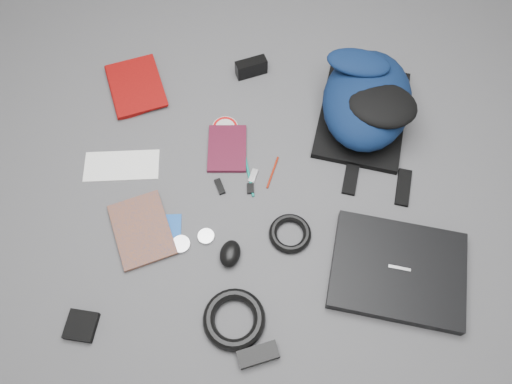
{
  "coord_description": "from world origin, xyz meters",
  "views": [
    {
      "loc": [
        -0.06,
        -0.72,
        1.44
      ],
      "look_at": [
        0.0,
        0.0,
        0.02
      ],
      "focal_mm": 35.0,
      "sensor_mm": 36.0,
      "label": 1
    }
  ],
  "objects": [
    {
      "name": "power_cord_coil",
      "position": [
        -0.1,
        -0.4,
        0.02
      ],
      "size": [
        0.2,
        0.2,
        0.03
      ],
      "primitive_type": "torus",
      "rotation": [
        0.0,
        0.0,
        0.09
      ],
      "color": "black",
      "rests_on": "ground"
    },
    {
      "name": "comic_book",
      "position": [
        -0.45,
        -0.12,
        0.01
      ],
      "size": [
        0.22,
        0.27,
        0.02
      ],
      "primitive_type": "imported",
      "rotation": [
        0.0,
        0.0,
        0.27
      ],
      "color": "#C95D0E",
      "rests_on": "ground"
    },
    {
      "name": "pen_teal",
      "position": [
        -0.02,
        0.07,
        0.0
      ],
      "size": [
        0.02,
        0.15,
        0.01
      ],
      "primitive_type": "cylinder",
      "rotation": [
        1.57,
        0.0,
        0.1
      ],
      "color": "#0E8070",
      "rests_on": "ground"
    },
    {
      "name": "laptop",
      "position": [
        0.4,
        -0.3,
        0.02
      ],
      "size": [
        0.46,
        0.4,
        0.04
      ],
      "primitive_type": "cube",
      "rotation": [
        0.0,
        0.0,
        -0.29
      ],
      "color": "black",
      "rests_on": "ground"
    },
    {
      "name": "cable_coil",
      "position": [
        0.09,
        -0.15,
        0.01
      ],
      "size": [
        0.14,
        0.14,
        0.03
      ],
      "primitive_type": "torus",
      "rotation": [
        0.0,
        0.0,
        -0.05
      ],
      "color": "black",
      "rests_on": "ground"
    },
    {
      "name": "usb_black",
      "position": [
        -0.11,
        0.04,
        0.01
      ],
      "size": [
        0.04,
        0.06,
        0.01
      ],
      "primitive_type": "cube",
      "rotation": [
        0.0,
        0.0,
        0.29
      ],
      "color": "black",
      "rests_on": "ground"
    },
    {
      "name": "power_brick",
      "position": [
        -0.04,
        -0.5,
        0.01
      ],
      "size": [
        0.12,
        0.07,
        0.03
      ],
      "primitive_type": "cube",
      "rotation": [
        0.0,
        0.0,
        0.2
      ],
      "color": "black",
      "rests_on": "ground"
    },
    {
      "name": "pen_red",
      "position": [
        0.06,
        0.08,
        0.0
      ],
      "size": [
        0.05,
        0.12,
        0.01
      ],
      "primitive_type": "cylinder",
      "rotation": [
        1.57,
        0.0,
        -0.4
      ],
      "color": "maroon",
      "rests_on": "ground"
    },
    {
      "name": "id_badge",
      "position": [
        -0.27,
        -0.09,
        0.0
      ],
      "size": [
        0.06,
        0.09,
        0.0
      ],
      "primitive_type": "cube",
      "rotation": [
        0.0,
        0.0,
        -0.04
      ],
      "color": "#1751AE",
      "rests_on": "ground"
    },
    {
      "name": "key_fob",
      "position": [
        -0.02,
        0.02,
        0.01
      ],
      "size": [
        0.02,
        0.04,
        0.01
      ],
      "primitive_type": "cube",
      "rotation": [
        0.0,
        0.0,
        -0.05
      ],
      "color": "black",
      "rests_on": "ground"
    },
    {
      "name": "headphone_left",
      "position": [
        -0.24,
        -0.15,
        0.01
      ],
      "size": [
        0.06,
        0.06,
        0.01
      ],
      "primitive_type": "cylinder",
      "rotation": [
        0.0,
        0.0,
        -0.01
      ],
      "color": "silver",
      "rests_on": "ground"
    },
    {
      "name": "headphone_right",
      "position": [
        -0.17,
        -0.13,
        0.01
      ],
      "size": [
        0.06,
        0.06,
        0.01
      ],
      "primitive_type": "cylinder",
      "rotation": [
        0.0,
        0.0,
        0.12
      ],
      "color": "silver",
      "rests_on": "ground"
    },
    {
      "name": "ground",
      "position": [
        0.0,
        0.0,
        0.0
      ],
      "size": [
        4.0,
        4.0,
        0.0
      ],
      "primitive_type": "plane",
      "color": "#4F4F51",
      "rests_on": "ground"
    },
    {
      "name": "textbook_red",
      "position": [
        -0.48,
        0.45,
        0.01
      ],
      "size": [
        0.24,
        0.28,
        0.03
      ],
      "primitive_type": "imported",
      "rotation": [
        0.0,
        0.0,
        0.24
      ],
      "color": "#730607",
      "rests_on": "ground"
    },
    {
      "name": "sticker_disc",
      "position": [
        -0.08,
        0.27,
        0.0
      ],
      "size": [
        0.11,
        0.11,
        0.0
      ],
      "primitive_type": "cylinder",
      "rotation": [
        0.0,
        0.0,
        0.27
      ],
      "color": "silver",
      "rests_on": "ground"
    },
    {
      "name": "envelope",
      "position": [
        -0.44,
        0.15,
        0.0
      ],
      "size": [
        0.25,
        0.12,
        0.0
      ],
      "primitive_type": "cube",
      "rotation": [
        0.0,
        0.0,
        -0.04
      ],
      "color": "white",
      "rests_on": "ground"
    },
    {
      "name": "mouse",
      "position": [
        -0.1,
        -0.2,
        0.02
      ],
      "size": [
        0.08,
        0.1,
        0.05
      ],
      "primitive_type": "ellipsoid",
      "rotation": [
        0.0,
        0.0,
        -0.3
      ],
      "color": "black",
      "rests_on": "ground"
    },
    {
      "name": "usb_silver",
      "position": [
        -0.0,
        0.07,
        0.0
      ],
      "size": [
        0.04,
        0.05,
        0.01
      ],
      "primitive_type": "cube",
      "rotation": [
        0.0,
        0.0,
        -0.41
      ],
      "color": "#AEAEB0",
      "rests_on": "ground"
    },
    {
      "name": "pouch",
      "position": [
        -0.53,
        -0.38,
        0.01
      ],
      "size": [
        0.1,
        0.1,
        0.02
      ],
      "primitive_type": "cube",
      "rotation": [
        0.0,
        0.0,
        -0.24
      ],
      "color": "black",
      "rests_on": "ground"
    },
    {
      "name": "backpack",
      "position": [
        0.4,
        0.28,
        0.1
      ],
      "size": [
        0.44,
        0.53,
        0.19
      ],
      "primitive_type": null,
      "rotation": [
        0.0,
        0.0,
        -0.32
      ],
      "color": "black",
      "rests_on": "ground"
    },
    {
      "name": "dvd_case",
      "position": [
        -0.08,
        0.18,
        0.01
      ],
      "size": [
        0.14,
        0.19,
        0.01
      ],
      "primitive_type": "cube",
      "rotation": [
        0.0,
        0.0,
        -0.09
      ],
      "color": "#3C0B1A",
      "rests_on": "ground"
    },
    {
      "name": "compact_camera",
      "position": [
        0.03,
        0.5,
        0.03
      ],
      "size": [
        0.12,
        0.07,
        0.06
      ],
      "primitive_type": "cube",
      "rotation": [
        0.0,
        0.0,
        0.26
      ],
      "color": "black",
      "rests_on": "ground"
    }
  ]
}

